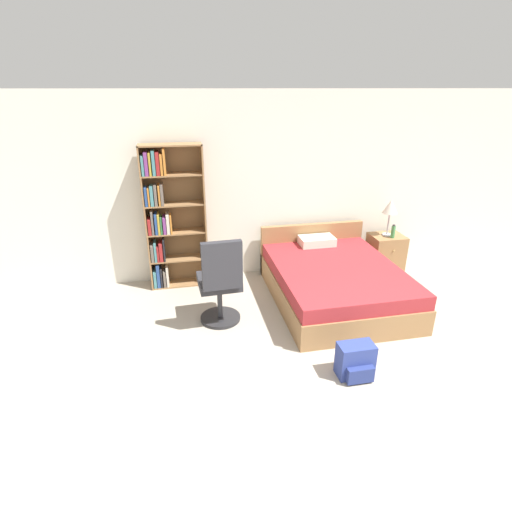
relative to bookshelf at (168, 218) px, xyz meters
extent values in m
plane|color=#A39989|center=(1.54, -3.01, -0.99)|extent=(14.00, 14.00, 0.00)
cube|color=silver|center=(1.54, 0.22, 0.31)|extent=(9.00, 0.06, 2.60)
cube|color=olive|center=(-0.29, -0.01, -0.01)|extent=(0.02, 0.28, 1.96)
cube|color=olive|center=(0.49, -0.01, -0.01)|extent=(0.02, 0.28, 1.96)
cube|color=brown|center=(0.10, 0.13, -0.01)|extent=(0.80, 0.01, 1.96)
cube|color=olive|center=(0.10, -0.01, -0.98)|extent=(0.76, 0.27, 0.02)
cube|color=teal|center=(-0.25, -0.04, -0.85)|extent=(0.04, 0.20, 0.24)
cube|color=navy|center=(-0.20, -0.03, -0.80)|extent=(0.04, 0.22, 0.34)
cube|color=black|center=(-0.16, -0.04, -0.83)|extent=(0.02, 0.20, 0.28)
cube|color=#665B51|center=(-0.12, -0.05, -0.86)|extent=(0.03, 0.18, 0.23)
cube|color=beige|center=(-0.08, -0.04, -0.83)|extent=(0.03, 0.20, 0.29)
cube|color=olive|center=(0.10, -0.01, -0.59)|extent=(0.76, 0.27, 0.02)
cube|color=#665B51|center=(-0.25, -0.06, -0.46)|extent=(0.04, 0.16, 0.24)
cube|color=teal|center=(-0.20, -0.04, -0.44)|extent=(0.03, 0.19, 0.27)
cube|color=maroon|center=(-0.17, -0.06, -0.47)|extent=(0.03, 0.16, 0.22)
cube|color=maroon|center=(-0.13, -0.03, -0.45)|extent=(0.04, 0.21, 0.26)
cube|color=black|center=(-0.09, -0.04, -0.42)|extent=(0.02, 0.19, 0.32)
cube|color=olive|center=(0.10, -0.01, -0.20)|extent=(0.76, 0.27, 0.02)
cube|color=maroon|center=(-0.24, -0.05, -0.08)|extent=(0.04, 0.17, 0.22)
cube|color=#665B51|center=(-0.20, -0.04, -0.03)|extent=(0.03, 0.19, 0.32)
cube|color=navy|center=(-0.16, -0.03, -0.05)|extent=(0.03, 0.21, 0.28)
cube|color=gold|center=(-0.12, -0.04, -0.05)|extent=(0.03, 0.19, 0.28)
cube|color=#2D6638|center=(-0.09, -0.04, -0.07)|extent=(0.02, 0.19, 0.24)
cube|color=#7A387F|center=(-0.05, -0.03, -0.08)|extent=(0.04, 0.22, 0.23)
cube|color=beige|center=(0.00, -0.04, -0.06)|extent=(0.04, 0.19, 0.27)
cube|color=orange|center=(0.03, -0.05, -0.06)|extent=(0.02, 0.17, 0.25)
cube|color=olive|center=(0.10, -0.01, 0.19)|extent=(0.76, 0.27, 0.02)
cube|color=navy|center=(-0.25, -0.06, 0.33)|extent=(0.03, 0.16, 0.25)
cube|color=orange|center=(-0.22, -0.06, 0.32)|extent=(0.02, 0.16, 0.24)
cube|color=teal|center=(-0.18, -0.05, 0.33)|extent=(0.04, 0.18, 0.26)
cube|color=#665B51|center=(-0.13, -0.05, 0.34)|extent=(0.04, 0.18, 0.27)
cube|color=orange|center=(-0.08, -0.03, 0.33)|extent=(0.02, 0.22, 0.26)
cube|color=#665B51|center=(-0.05, -0.03, 0.34)|extent=(0.03, 0.21, 0.28)
cube|color=olive|center=(0.10, -0.01, 0.58)|extent=(0.76, 0.27, 0.02)
cube|color=teal|center=(-0.25, -0.04, 0.72)|extent=(0.03, 0.19, 0.25)
cube|color=#7A387F|center=(-0.20, -0.06, 0.74)|extent=(0.04, 0.16, 0.29)
cube|color=gold|center=(-0.16, -0.05, 0.74)|extent=(0.03, 0.18, 0.28)
cube|color=teal|center=(-0.11, -0.04, 0.75)|extent=(0.04, 0.19, 0.31)
cube|color=maroon|center=(-0.07, -0.05, 0.74)|extent=(0.04, 0.18, 0.29)
cube|color=orange|center=(-0.02, -0.05, 0.73)|extent=(0.03, 0.17, 0.27)
cube|color=orange|center=(0.02, -0.05, 0.76)|extent=(0.03, 0.18, 0.33)
cube|color=olive|center=(0.10, -0.01, 0.96)|extent=(0.80, 0.28, 0.02)
cube|color=olive|center=(2.08, -0.90, -0.83)|extent=(1.56, 2.03, 0.32)
cube|color=maroon|center=(2.08, -0.90, -0.58)|extent=(1.53, 1.99, 0.18)
cube|color=olive|center=(2.08, 0.07, -0.62)|extent=(1.56, 0.08, 0.75)
cube|color=silver|center=(2.08, -0.14, -0.43)|extent=(0.50, 0.30, 0.12)
cylinder|color=#232326|center=(0.55, -1.07, -0.97)|extent=(0.48, 0.48, 0.04)
cylinder|color=#333338|center=(0.55, -1.07, -0.74)|extent=(0.06, 0.06, 0.43)
cube|color=#2D2D33|center=(0.55, -1.07, -0.48)|extent=(0.50, 0.50, 0.10)
cube|color=#2D2D33|center=(0.56, -1.35, -0.15)|extent=(0.44, 0.10, 0.55)
cube|color=olive|center=(3.22, -0.11, -0.72)|extent=(0.49, 0.42, 0.55)
sphere|color=tan|center=(3.22, -0.33, -0.61)|extent=(0.02, 0.02, 0.02)
cylinder|color=#B2B2B7|center=(3.21, -0.10, -0.43)|extent=(0.14, 0.14, 0.02)
cylinder|color=#B2B2B7|center=(3.21, -0.10, -0.26)|extent=(0.02, 0.02, 0.33)
cone|color=beige|center=(3.21, -0.10, 0.01)|extent=(0.22, 0.22, 0.20)
cylinder|color=#3F8C4C|center=(3.24, -0.22, -0.35)|extent=(0.06, 0.06, 0.18)
cylinder|color=#2D2D33|center=(3.24, -0.22, -0.25)|extent=(0.04, 0.04, 0.02)
cube|color=navy|center=(1.71, -2.35, -0.82)|extent=(0.35, 0.20, 0.35)
cube|color=navy|center=(1.71, -2.48, -0.90)|extent=(0.26, 0.07, 0.16)
camera|label=1|loc=(0.14, -5.26, 1.62)|focal=28.00mm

